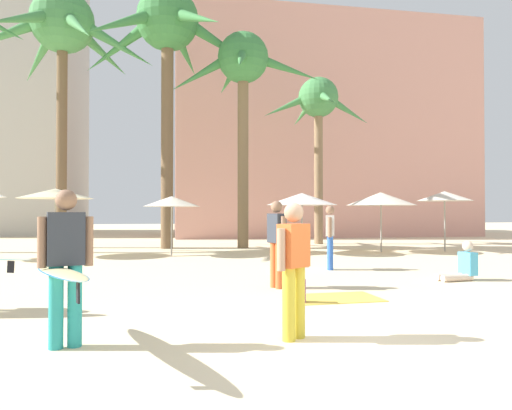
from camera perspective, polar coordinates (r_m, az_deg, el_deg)
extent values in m
plane|color=beige|center=(5.75, 15.17, -16.48)|extent=(120.00, 120.00, 0.00)
cube|color=#DB9989|center=(33.83, 7.29, 8.52)|extent=(19.60, 9.34, 14.18)
cylinder|color=brown|center=(22.61, -22.44, 7.92)|extent=(0.45, 0.45, 9.98)
sphere|color=#428447|center=(23.88, -22.36, 19.83)|extent=(2.75, 2.75, 2.75)
cone|color=#428447|center=(23.00, -16.58, 18.14)|extent=(3.60, 0.94, 2.40)
cone|color=#428447|center=(25.32, -18.11, 17.08)|extent=(2.63, 3.43, 1.83)
cone|color=#428447|center=(25.57, -24.62, 16.16)|extent=(2.61, 3.20, 2.44)
cone|color=#428447|center=(23.97, -28.26, 17.60)|extent=(3.66, 0.95, 2.27)
cone|color=#428447|center=(21.91, -26.53, 19.51)|extent=(2.18, 3.53, 2.18)
cone|color=#428447|center=(21.45, -20.81, 19.63)|extent=(2.11, 3.48, 2.38)
cylinder|color=brown|center=(20.88, -10.69, 8.50)|extent=(0.52, 0.52, 9.91)
sphere|color=#387A3D|center=(22.23, -10.65, 21.19)|extent=(2.68, 2.68, 2.68)
cone|color=#387A3D|center=(22.01, -4.19, 18.69)|extent=(3.66, 0.63, 2.46)
cone|color=#387A3D|center=(24.28, -8.63, 17.80)|extent=(1.78, 3.87, 1.71)
cone|color=#387A3D|center=(22.98, -16.19, 17.91)|extent=(3.55, 2.13, 2.43)
cone|color=#387A3D|center=(20.51, -15.99, 20.40)|extent=(3.15, 2.91, 2.35)
cone|color=#387A3D|center=(19.92, -7.39, 21.54)|extent=(2.19, 3.68, 2.05)
cylinder|color=brown|center=(20.71, -1.58, 6.37)|extent=(0.48, 0.48, 8.34)
sphere|color=#387A3D|center=(21.64, -1.57, 17.39)|extent=(2.22, 2.22, 2.22)
cone|color=#387A3D|center=(21.68, 3.88, 16.07)|extent=(3.04, 0.78, 1.39)
cone|color=#387A3D|center=(23.35, -3.24, 15.03)|extent=(1.03, 3.07, 1.24)
cone|color=#387A3D|center=(21.39, -6.71, 15.46)|extent=(2.87, 0.76, 1.95)
cone|color=#387A3D|center=(19.63, -1.84, 17.23)|extent=(1.04, 2.94, 1.80)
cylinder|color=#896B4C|center=(23.45, 7.56, 4.17)|extent=(0.43, 0.43, 7.24)
sphere|color=#428447|center=(24.04, 7.54, 12.79)|extent=(1.97, 1.97, 1.97)
cone|color=#428447|center=(24.57, 11.03, 11.12)|extent=(2.43, 0.66, 1.54)
cone|color=#428447|center=(25.37, 5.76, 11.00)|extent=(0.87, 2.51, 1.31)
cone|color=#428447|center=(23.45, 3.73, 11.82)|extent=(2.45, 0.51, 1.44)
cone|color=#428447|center=(22.39, 8.65, 12.58)|extent=(0.55, 2.48, 1.34)
cylinder|color=gray|center=(17.15, -10.17, -2.50)|extent=(0.06, 0.06, 2.13)
cone|color=beige|center=(17.15, -10.16, 0.44)|extent=(2.03, 2.03, 0.37)
cylinder|color=gray|center=(20.10, 21.86, -1.85)|extent=(0.06, 0.06, 2.39)
cone|color=beige|center=(20.11, 21.84, 1.01)|extent=(2.15, 2.15, 0.38)
cylinder|color=gray|center=(18.99, 14.88, -2.03)|extent=(0.06, 0.06, 2.33)
cone|color=beige|center=(18.99, 14.87, 0.72)|extent=(2.71, 2.71, 0.51)
cylinder|color=gray|center=(18.11, -23.10, -1.95)|extent=(0.06, 0.06, 2.39)
cone|color=beige|center=(18.12, -23.07, 1.28)|extent=(2.58, 2.58, 0.35)
cylinder|color=gray|center=(17.74, 5.58, -2.22)|extent=(0.06, 0.06, 2.28)
cone|color=white|center=(17.74, 5.57, 0.72)|extent=(2.66, 2.66, 0.45)
cube|color=#F4CC4C|center=(8.75, 9.55, -11.02)|extent=(1.60, 1.10, 0.01)
cube|color=#7A3D65|center=(8.17, 4.93, -10.31)|extent=(0.33, 0.24, 0.42)
cube|color=#623051|center=(8.30, 4.87, -10.75)|extent=(0.22, 0.10, 0.18)
cube|color=black|center=(8.04, -27.53, -6.65)|extent=(0.11, 0.03, 0.18)
cylinder|color=teal|center=(5.92, -23.03, -11.30)|extent=(0.20, 0.20, 0.94)
cylinder|color=teal|center=(5.93, -21.06, -11.28)|extent=(0.20, 0.20, 0.94)
cube|color=#333842|center=(5.83, -22.00, -3.79)|extent=(0.45, 0.32, 0.61)
sphere|color=#936B51|center=(5.83, -21.97, 0.57)|extent=(0.30, 0.30, 0.24)
cylinder|color=#936B51|center=(5.82, -24.46, -4.12)|extent=(0.12, 0.12, 0.58)
cylinder|color=#936B51|center=(5.86, -19.55, -4.13)|extent=(0.12, 0.12, 0.58)
ellipsoid|color=beige|center=(5.57, -22.66, -7.50)|extent=(1.24, 2.64, 0.19)
ellipsoid|color=blue|center=(5.57, -22.66, -7.50)|extent=(1.26, 2.65, 0.16)
cube|color=black|center=(4.52, -20.71, -9.93)|extent=(0.05, 0.11, 0.18)
cylinder|color=blue|center=(13.05, 8.97, -5.69)|extent=(0.21, 0.21, 0.91)
cylinder|color=blue|center=(12.85, 8.94, -5.77)|extent=(0.21, 0.21, 0.91)
cube|color=white|center=(12.91, 8.95, -2.48)|extent=(0.35, 0.45, 0.56)
sphere|color=#936B51|center=(12.90, 8.94, -0.61)|extent=(0.31, 0.31, 0.24)
cylinder|color=#936B51|center=(13.16, 8.98, -2.60)|extent=(0.13, 0.13, 0.53)
cylinder|color=#936B51|center=(12.66, 8.91, -2.67)|extent=(0.13, 0.13, 0.53)
cylinder|color=beige|center=(11.58, 23.14, -8.11)|extent=(0.78, 0.25, 0.16)
cylinder|color=beige|center=(11.74, 22.50, -8.01)|extent=(0.78, 0.25, 0.16)
cube|color=#4CB2DB|center=(11.88, 24.24, -6.47)|extent=(0.27, 0.42, 0.52)
sphere|color=beige|center=(11.84, 24.23, -4.55)|extent=(0.27, 0.27, 0.24)
cylinder|color=gold|center=(5.97, 5.17, -11.59)|extent=(0.23, 0.23, 0.88)
cylinder|color=gold|center=(5.81, 3.99, -11.89)|extent=(0.23, 0.23, 0.88)
cube|color=orange|center=(5.79, 4.58, -4.89)|extent=(0.45, 0.42, 0.53)
sphere|color=tan|center=(5.78, 4.57, -0.89)|extent=(0.34, 0.34, 0.24)
cylinder|color=tan|center=(6.00, 5.99, -5.10)|extent=(0.14, 0.14, 0.50)
cylinder|color=tan|center=(5.60, 3.06, -5.41)|extent=(0.14, 0.14, 0.50)
cylinder|color=orange|center=(9.81, 2.20, -7.24)|extent=(0.21, 0.21, 0.93)
cylinder|color=orange|center=(9.64, 2.84, -7.35)|extent=(0.21, 0.21, 0.93)
cube|color=#333842|center=(9.67, 2.51, -2.80)|extent=(0.34, 0.45, 0.60)
sphere|color=#936B51|center=(9.66, 2.51, -0.20)|extent=(0.31, 0.31, 0.24)
cylinder|color=#936B51|center=(9.88, 1.73, -2.97)|extent=(0.13, 0.13, 0.57)
cylinder|color=#936B51|center=(9.46, 3.33, -3.06)|extent=(0.13, 0.13, 0.57)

